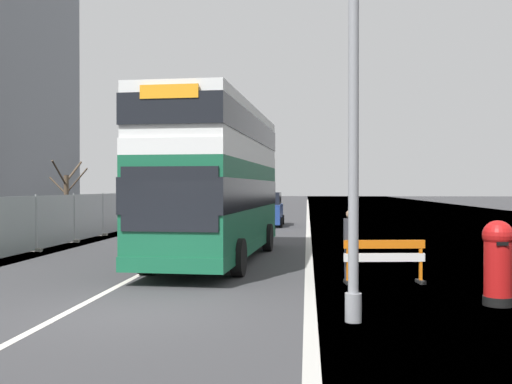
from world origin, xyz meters
TOP-DOWN VIEW (x-y plane):
  - ground at (0.65, 0.16)m, footprint 140.00×280.00m
  - double_decker_bus at (0.44, 7.67)m, footprint 3.22×10.54m
  - lamppost_foreground at (4.09, -0.39)m, footprint 0.29×0.70m
  - red_pillar_postbox at (7.04, 1.26)m, footprint 0.59×0.59m
  - roadworks_barrier at (5.16, 3.68)m, footprint 1.97×0.67m
  - construction_site_fence at (-6.51, 16.37)m, footprint 0.44×20.60m
  - car_oncoming_near at (0.87, 24.09)m, footprint 1.97×4.29m
  - car_receding_mid at (-4.39, 32.51)m, footprint 2.08×3.97m
  - bare_tree_far_verge_near at (-11.84, 24.57)m, footprint 2.66×3.76m
  - bare_tree_far_verge_mid at (-10.58, 36.55)m, footprint 2.83×2.80m
  - pedestrian_at_kerb at (4.35, 3.76)m, footprint 0.34×0.34m

SIDE VIEW (x-z plane):
  - ground at x=0.65m, z-range -0.10..0.00m
  - roadworks_barrier at x=5.16m, z-range 0.14..1.19m
  - pedestrian_at_kerb at x=4.35m, z-range 0.01..1.79m
  - red_pillar_postbox at x=7.04m, z-range 0.08..1.76m
  - car_oncoming_near at x=0.87m, z-range -0.06..1.96m
  - construction_site_fence at x=-6.51m, z-range -0.04..2.03m
  - car_receding_mid at x=-4.39m, z-range -0.06..2.14m
  - bare_tree_far_verge_near at x=-11.84m, z-range -0.06..3.98m
  - bare_tree_far_verge_mid at x=-10.58m, z-range 0.19..4.72m
  - double_decker_bus at x=0.44m, z-range 0.15..4.98m
  - lamppost_foreground at x=4.09m, z-range -0.24..8.79m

